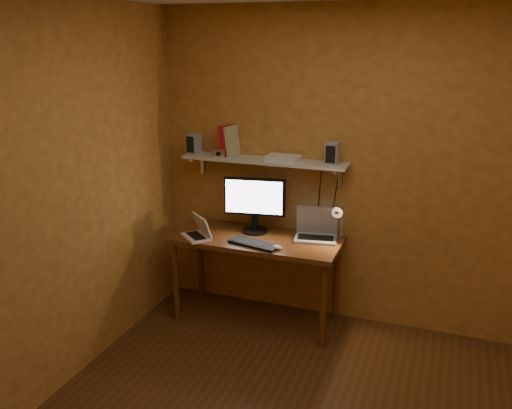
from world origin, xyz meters
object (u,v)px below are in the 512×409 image
at_px(wall_shelf, 264,161).
at_px(router, 283,158).
at_px(shelf_camera, 219,153).
at_px(mouse, 277,247).
at_px(netbook, 199,232).
at_px(monitor, 255,202).
at_px(desk, 256,247).
at_px(speaker_right, 332,153).
at_px(speaker_left, 194,144).
at_px(desk_lamp, 339,218).
at_px(keyboard, 254,244).
at_px(laptop, 316,230).

distance_m(wall_shelf, router, 0.17).
bearing_deg(router, shelf_camera, -174.96).
bearing_deg(shelf_camera, mouse, -27.09).
bearing_deg(wall_shelf, mouse, -57.34).
bearing_deg(mouse, netbook, -162.19).
relative_size(monitor, mouse, 5.88).
distance_m(desk, mouse, 0.33).
distance_m(desk, wall_shelf, 0.72).
bearing_deg(speaker_right, speaker_left, -174.57).
height_order(wall_shelf, speaker_left, speaker_left).
distance_m(desk_lamp, speaker_left, 1.40).
bearing_deg(mouse, desk, 162.08).
xyz_separation_m(desk, shelf_camera, (-0.39, 0.13, 0.74)).
distance_m(desk_lamp, router, 0.66).
bearing_deg(netbook, speaker_left, 159.76).
xyz_separation_m(netbook, keyboard, (0.49, -0.00, -0.04)).
xyz_separation_m(desk_lamp, router, (-0.49, 0.06, 0.44)).
bearing_deg(keyboard, desk, 117.62).
height_order(laptop, mouse, laptop).
height_order(wall_shelf, router, router).
xyz_separation_m(desk, desk_lamp, (0.66, 0.13, 0.29)).
xyz_separation_m(wall_shelf, desk_lamp, (0.66, -0.07, -0.40)).
xyz_separation_m(wall_shelf, laptop, (0.47, -0.03, -0.54)).
distance_m(speaker_left, router, 0.81).
xyz_separation_m(desk, mouse, (0.25, -0.19, 0.10)).
relative_size(wall_shelf, netbook, 4.46).
bearing_deg(desk_lamp, speaker_left, 177.53).
relative_size(desk, router, 5.29).
bearing_deg(speaker_left, desk, -2.52).
height_order(netbook, mouse, netbook).
bearing_deg(desk_lamp, speaker_right, 143.22).
height_order(monitor, speaker_right, speaker_right).
bearing_deg(shelf_camera, speaker_right, 3.62).
height_order(desk, keyboard, keyboard).
height_order(mouse, shelf_camera, shelf_camera).
relative_size(speaker_left, speaker_right, 1.01).
bearing_deg(laptop, mouse, -132.33).
relative_size(mouse, router, 0.33).
height_order(speaker_left, speaker_right, speaker_left).
bearing_deg(wall_shelf, netbook, -140.91).
height_order(desk, laptop, laptop).
xyz_separation_m(desk, speaker_left, (-0.64, 0.18, 0.80)).
relative_size(keyboard, shelf_camera, 3.87).
bearing_deg(mouse, speaker_right, 69.70).
relative_size(wall_shelf, speaker_right, 8.03).
bearing_deg(desk, wall_shelf, 90.00).
bearing_deg(shelf_camera, router, 5.04).
xyz_separation_m(desk, monitor, (-0.06, 0.13, 0.35)).
xyz_separation_m(wall_shelf, netbook, (-0.44, -0.36, -0.56)).
xyz_separation_m(netbook, router, (0.61, 0.35, 0.59)).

